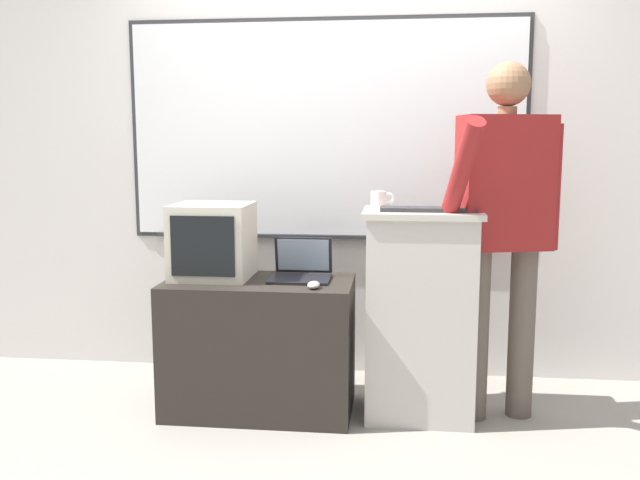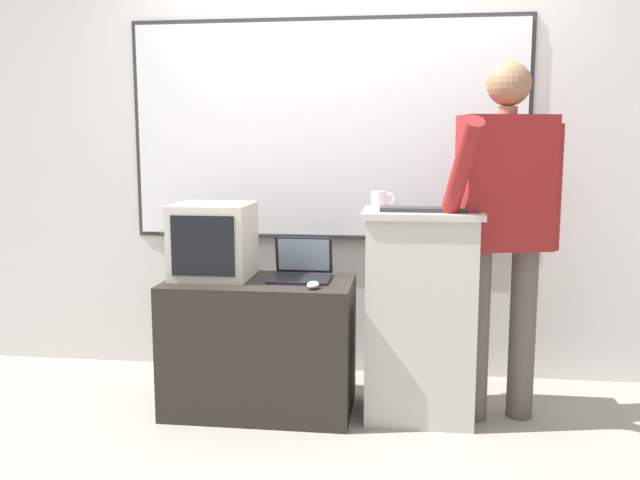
{
  "view_description": "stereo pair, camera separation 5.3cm",
  "coord_description": "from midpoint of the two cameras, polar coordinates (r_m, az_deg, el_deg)",
  "views": [
    {
      "loc": [
        0.29,
        -2.87,
        1.39
      ],
      "look_at": [
        -0.09,
        0.47,
        0.9
      ],
      "focal_mm": 38.0,
      "sensor_mm": 36.0,
      "label": 1
    },
    {
      "loc": [
        0.34,
        -2.86,
        1.39
      ],
      "look_at": [
        -0.09,
        0.47,
        0.9
      ],
      "focal_mm": 38.0,
      "sensor_mm": 36.0,
      "label": 2
    }
  ],
  "objects": [
    {
      "name": "ground_plane",
      "position": [
        3.2,
        1.03,
        -17.46
      ],
      "size": [
        30.0,
        30.0,
        0.0
      ],
      "primitive_type": "plane",
      "color": "gray"
    },
    {
      "name": "back_wall",
      "position": [
        4.05,
        2.85,
        9.77
      ],
      "size": [
        6.4,
        0.17,
        2.99
      ],
      "color": "silver",
      "rests_on": "ground_plane"
    },
    {
      "name": "lectern_podium",
      "position": [
        3.45,
        8.85,
        -6.22
      ],
      "size": [
        0.58,
        0.42,
        1.06
      ],
      "color": "#BCB7AD",
      "rests_on": "ground_plane"
    },
    {
      "name": "side_desk",
      "position": [
        3.56,
        -4.63,
        -8.82
      ],
      "size": [
        0.95,
        0.52,
        0.69
      ],
      "color": "#28231E",
      "rests_on": "ground_plane"
    },
    {
      "name": "person_presenter",
      "position": [
        3.42,
        15.67,
        1.97
      ],
      "size": [
        0.61,
        0.63,
        1.77
      ],
      "rotation": [
        0.0,
        0.0,
        0.24
      ],
      "color": "brown",
      "rests_on": "ground_plane"
    },
    {
      "name": "laptop",
      "position": [
        3.51,
        -1.12,
        -2.37
      ],
      "size": [
        0.31,
        0.28,
        0.21
      ],
      "color": "black",
      "rests_on": "side_desk"
    },
    {
      "name": "wireless_keyboard",
      "position": [
        3.31,
        9.48,
        2.56
      ],
      "size": [
        0.45,
        0.14,
        0.02
      ],
      "color": "#2D2D30",
      "rests_on": "lectern_podium"
    },
    {
      "name": "computer_mouse_by_laptop",
      "position": [
        3.27,
        -0.12,
        -3.8
      ],
      "size": [
        0.06,
        0.1,
        0.03
      ],
      "color": "#BCBCC1",
      "rests_on": "side_desk"
    },
    {
      "name": "crt_monitor",
      "position": [
        3.55,
        -8.54,
        -0.05
      ],
      "size": [
        0.39,
        0.38,
        0.38
      ],
      "color": "beige",
      "rests_on": "side_desk"
    },
    {
      "name": "coffee_mug",
      "position": [
        3.5,
        5.49,
        3.45
      ],
      "size": [
        0.12,
        0.08,
        0.08
      ],
      "color": "silver",
      "rests_on": "lectern_podium"
    }
  ]
}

